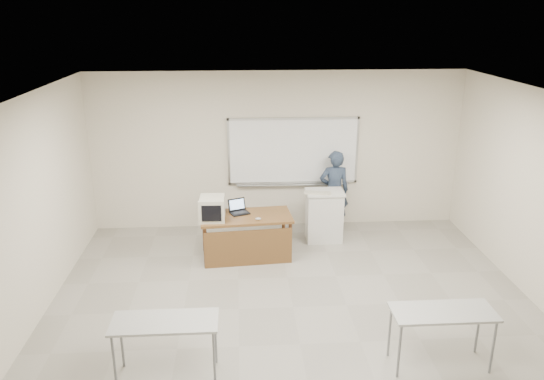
{
  "coord_description": "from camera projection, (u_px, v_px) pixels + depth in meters",
  "views": [
    {
      "loc": [
        -0.73,
        -5.71,
        4.03
      ],
      "look_at": [
        -0.22,
        2.2,
        1.33
      ],
      "focal_mm": 35.0,
      "sensor_mm": 36.0,
      "label": 1
    }
  ],
  "objects": [
    {
      "name": "presenter",
      "position": [
        334.0,
        191.0,
        10.03
      ],
      "size": [
        0.58,
        0.39,
        1.57
      ],
      "primitive_type": "imported",
      "rotation": [
        0.0,
        0.0,
        3.17
      ],
      "color": "black",
      "rests_on": "floor"
    },
    {
      "name": "floor",
      "position": [
        300.0,
        345.0,
        6.74
      ],
      "size": [
        7.0,
        8.0,
        0.01
      ],
      "primitive_type": "cube",
      "color": "gray",
      "rests_on": "ground"
    },
    {
      "name": "instructor_desk",
      "position": [
        246.0,
        229.0,
        8.87
      ],
      "size": [
        1.53,
        0.76,
        0.75
      ],
      "rotation": [
        0.0,
        0.0,
        0.09
      ],
      "color": "brown",
      "rests_on": "floor"
    },
    {
      "name": "keyboard",
      "position": [
        318.0,
        193.0,
        9.38
      ],
      "size": [
        0.5,
        0.25,
        0.03
      ],
      "primitive_type": "cube",
      "rotation": [
        0.0,
        0.0,
        -0.2
      ],
      "color": "#B6AF9A",
      "rests_on": "podium"
    },
    {
      "name": "crt_monitor",
      "position": [
        212.0,
        208.0,
        8.7
      ],
      "size": [
        0.42,
        0.47,
        0.4
      ],
      "rotation": [
        0.0,
        0.0,
        -0.02
      ],
      "color": "#B6AF9A",
      "rests_on": "instructor_desk"
    },
    {
      "name": "mouse",
      "position": [
        258.0,
        219.0,
        8.73
      ],
      "size": [
        0.1,
        0.07,
        0.04
      ],
      "primitive_type": "ellipsoid",
      "rotation": [
        0.0,
        0.0,
        -0.03
      ],
      "color": "#A9ACB0",
      "rests_on": "instructor_desk"
    },
    {
      "name": "laptop",
      "position": [
        240.0,
        209.0,
        9.04
      ],
      "size": [
        0.3,
        0.28,
        0.23
      ],
      "rotation": [
        0.0,
        0.0,
        0.38
      ],
      "color": "black",
      "rests_on": "instructor_desk"
    },
    {
      "name": "podium",
      "position": [
        324.0,
        216.0,
        9.66
      ],
      "size": [
        0.68,
        0.5,
        0.95
      ],
      "rotation": [
        0.0,
        0.0,
        -0.0
      ],
      "color": "silver",
      "rests_on": "floor"
    },
    {
      "name": "student_desks",
      "position": [
        317.0,
        368.0,
        5.25
      ],
      "size": [
        4.4,
        2.2,
        0.73
      ],
      "color": "#A1A09B",
      "rests_on": "floor"
    },
    {
      "name": "whiteboard",
      "position": [
        293.0,
        152.0,
        10.03
      ],
      "size": [
        2.48,
        0.1,
        1.31
      ],
      "color": "white",
      "rests_on": "floor"
    }
  ]
}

